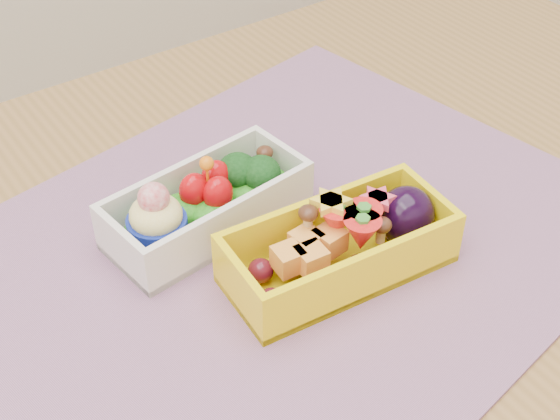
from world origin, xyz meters
TOP-DOWN VIEW (x-y plane):
  - table at (0.00, 0.00)m, footprint 1.20×0.80m
  - placemat at (0.02, 0.03)m, footprint 0.65×0.54m
  - bento_white at (-0.01, 0.09)m, footprint 0.19×0.10m
  - bento_yellow at (0.05, -0.02)m, footprint 0.20×0.10m

SIDE VIEW (x-z plane):
  - table at x=0.00m, z-range 0.28..1.03m
  - placemat at x=0.02m, z-range 0.75..0.75m
  - bento_white at x=-0.01m, z-range 0.74..0.82m
  - bento_yellow at x=0.05m, z-range 0.75..0.81m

